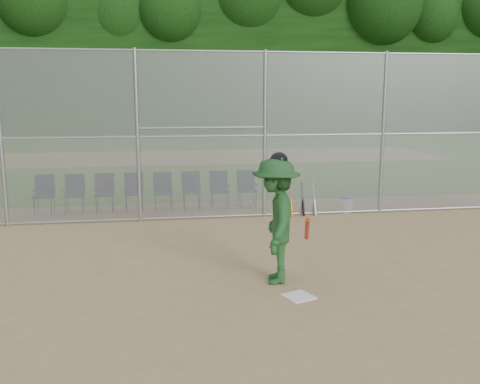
{
  "coord_description": "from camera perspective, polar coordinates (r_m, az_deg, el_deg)",
  "views": [
    {
      "loc": [
        -1.61,
        -7.59,
        2.98
      ],
      "look_at": [
        0.0,
        2.5,
        1.1
      ],
      "focal_mm": 40.0,
      "sensor_mm": 36.0,
      "label": 1
    }
  ],
  "objects": [
    {
      "name": "ground",
      "position": [
        8.31,
        2.76,
        -10.6
      ],
      "size": [
        100.0,
        100.0,
        0.0
      ],
      "primitive_type": "plane",
      "color": "tan",
      "rests_on": "ground"
    },
    {
      "name": "grass_strip",
      "position": [
        25.81,
        -5.44,
        3.75
      ],
      "size": [
        100.0,
        100.0,
        0.0
      ],
      "primitive_type": "plane",
      "color": "#306A20",
      "rests_on": "ground"
    },
    {
      "name": "dirt_patch_far",
      "position": [
        25.81,
        -5.44,
        3.76
      ],
      "size": [
        24.0,
        24.0,
        0.0
      ],
      "primitive_type": "plane",
      "color": "tan",
      "rests_on": "ground"
    },
    {
      "name": "backstop_fence",
      "position": [
        12.72,
        -1.78,
        6.31
      ],
      "size": [
        16.09,
        0.09,
        4.0
      ],
      "color": "gray",
      "rests_on": "ground"
    },
    {
      "name": "treeline",
      "position": [
        27.75,
        -5.92,
        15.57
      ],
      "size": [
        81.0,
        60.0,
        11.0
      ],
      "color": "black",
      "rests_on": "ground"
    },
    {
      "name": "home_plate",
      "position": [
        8.15,
        6.26,
        -11.01
      ],
      "size": [
        0.51,
        0.51,
        0.02
      ],
      "primitive_type": "cube",
      "rotation": [
        0.0,
        0.0,
        0.35
      ],
      "color": "white",
      "rests_on": "ground"
    },
    {
      "name": "batter_at_plate",
      "position": [
        8.48,
        3.83,
        -2.99
      ],
      "size": [
        1.02,
        1.48,
        2.1
      ],
      "color": "#1F4F23",
      "rests_on": "ground"
    },
    {
      "name": "water_cooler",
      "position": [
        13.9,
        11.27,
        -1.28
      ],
      "size": [
        0.33,
        0.33,
        0.41
      ],
      "color": "white",
      "rests_on": "ground"
    },
    {
      "name": "spare_bats",
      "position": [
        13.37,
        6.69,
        -0.74
      ],
      "size": [
        0.66,
        0.38,
        0.83
      ],
      "color": "#D84C14",
      "rests_on": "ground"
    },
    {
      "name": "chair_0",
      "position": [
        14.32,
        -20.2,
        -0.28
      ],
      "size": [
        0.54,
        0.52,
        0.96
      ],
      "primitive_type": null,
      "color": "#0E1534",
      "rests_on": "ground"
    },
    {
      "name": "chair_1",
      "position": [
        14.19,
        -17.26,
        -0.2
      ],
      "size": [
        0.54,
        0.52,
        0.96
      ],
      "primitive_type": null,
      "color": "#0E1534",
      "rests_on": "ground"
    },
    {
      "name": "chair_2",
      "position": [
        14.1,
        -14.27,
        -0.12
      ],
      "size": [
        0.54,
        0.52,
        0.96
      ],
      "primitive_type": null,
      "color": "#0E1534",
      "rests_on": "ground"
    },
    {
      "name": "chair_3",
      "position": [
        14.05,
        -11.26,
        -0.03
      ],
      "size": [
        0.54,
        0.52,
        0.96
      ],
      "primitive_type": null,
      "color": "#0E1534",
      "rests_on": "ground"
    },
    {
      "name": "chair_4",
      "position": [
        14.04,
        -8.23,
        0.06
      ],
      "size": [
        0.54,
        0.52,
        0.96
      ],
      "primitive_type": null,
      "color": "#0E1534",
      "rests_on": "ground"
    },
    {
      "name": "chair_5",
      "position": [
        14.07,
        -5.2,
        0.14
      ],
      "size": [
        0.54,
        0.52,
        0.96
      ],
      "primitive_type": null,
      "color": "#0E1534",
      "rests_on": "ground"
    },
    {
      "name": "chair_6",
      "position": [
        14.14,
        -2.2,
        0.23
      ],
      "size": [
        0.54,
        0.52,
        0.96
      ],
      "primitive_type": null,
      "color": "#0E1534",
      "rests_on": "ground"
    },
    {
      "name": "chair_7",
      "position": [
        14.24,
        0.77,
        0.31
      ],
      "size": [
        0.54,
        0.52,
        0.96
      ],
      "primitive_type": null,
      "color": "#0E1534",
      "rests_on": "ground"
    }
  ]
}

